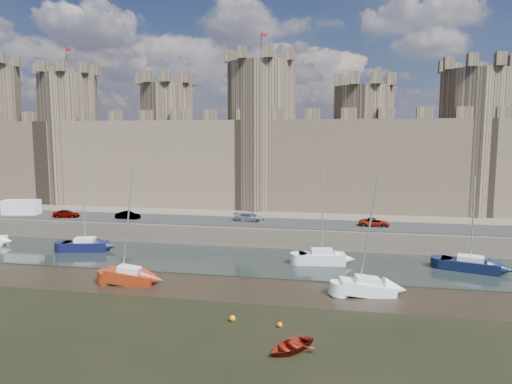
{
  "coord_description": "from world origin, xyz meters",
  "views": [
    {
      "loc": [
        15.1,
        -24.88,
        13.75
      ],
      "look_at": [
        6.15,
        22.0,
        8.08
      ],
      "focal_mm": 32.0,
      "sensor_mm": 36.0,
      "label": 1
    }
  ],
  "objects_px": {
    "sailboat_5": "(367,287)",
    "sailboat_2": "(322,257)",
    "car_3": "(374,223)",
    "car_0": "(66,214)",
    "car_1": "(128,215)",
    "car_2": "(250,217)",
    "sailboat_4": "(129,276)",
    "van": "(21,208)",
    "sailboat_3": "(470,264)",
    "sailboat_1": "(85,245)"
  },
  "relations": [
    {
      "from": "car_2",
      "to": "car_3",
      "type": "bearing_deg",
      "value": -82.58
    },
    {
      "from": "van",
      "to": "sailboat_3",
      "type": "distance_m",
      "value": 60.13
    },
    {
      "from": "sailboat_2",
      "to": "car_2",
      "type": "bearing_deg",
      "value": 126.93
    },
    {
      "from": "car_0",
      "to": "sailboat_4",
      "type": "height_order",
      "value": "sailboat_4"
    },
    {
      "from": "van",
      "to": "sailboat_2",
      "type": "xyz_separation_m",
      "value": [
        44.14,
        -9.46,
        -2.76
      ]
    },
    {
      "from": "car_2",
      "to": "van",
      "type": "height_order",
      "value": "van"
    },
    {
      "from": "car_3",
      "to": "sailboat_2",
      "type": "bearing_deg",
      "value": 149.5
    },
    {
      "from": "car_1",
      "to": "van",
      "type": "xyz_separation_m",
      "value": [
        -16.99,
        0.41,
        0.55
      ]
    },
    {
      "from": "car_2",
      "to": "van",
      "type": "distance_m",
      "value": 34.03
    },
    {
      "from": "car_1",
      "to": "car_2",
      "type": "distance_m",
      "value": 17.08
    },
    {
      "from": "car_2",
      "to": "van",
      "type": "xyz_separation_m",
      "value": [
        -34.01,
        -0.98,
        0.5
      ]
    },
    {
      "from": "sailboat_2",
      "to": "car_3",
      "type": "bearing_deg",
      "value": 51.34
    },
    {
      "from": "sailboat_5",
      "to": "sailboat_2",
      "type": "bearing_deg",
      "value": 105.24
    },
    {
      "from": "sailboat_4",
      "to": "car_2",
      "type": "bearing_deg",
      "value": 65.86
    },
    {
      "from": "car_2",
      "to": "sailboat_1",
      "type": "bearing_deg",
      "value": 127.43
    },
    {
      "from": "car_3",
      "to": "car_0",
      "type": "bearing_deg",
      "value": 93.16
    },
    {
      "from": "sailboat_2",
      "to": "sailboat_5",
      "type": "bearing_deg",
      "value": -71.27
    },
    {
      "from": "van",
      "to": "sailboat_5",
      "type": "xyz_separation_m",
      "value": [
        48.51,
        -18.46,
        -2.86
      ]
    },
    {
      "from": "sailboat_2",
      "to": "sailboat_3",
      "type": "relative_size",
      "value": 1.09
    },
    {
      "from": "car_3",
      "to": "sailboat_2",
      "type": "xyz_separation_m",
      "value": [
        -6.14,
        -10.04,
        -2.19
      ]
    },
    {
      "from": "car_1",
      "to": "car_0",
      "type": "bearing_deg",
      "value": 97.02
    },
    {
      "from": "sailboat_1",
      "to": "sailboat_3",
      "type": "distance_m",
      "value": 43.76
    },
    {
      "from": "sailboat_5",
      "to": "sailboat_3",
      "type": "bearing_deg",
      "value": 30.08
    },
    {
      "from": "van",
      "to": "sailboat_4",
      "type": "relative_size",
      "value": 0.48
    },
    {
      "from": "car_0",
      "to": "sailboat_3",
      "type": "relative_size",
      "value": 0.36
    },
    {
      "from": "sailboat_3",
      "to": "sailboat_5",
      "type": "relative_size",
      "value": 0.94
    },
    {
      "from": "car_1",
      "to": "car_2",
      "type": "xyz_separation_m",
      "value": [
        17.02,
        1.39,
        0.05
      ]
    },
    {
      "from": "car_3",
      "to": "sailboat_4",
      "type": "height_order",
      "value": "sailboat_4"
    },
    {
      "from": "sailboat_3",
      "to": "sailboat_5",
      "type": "bearing_deg",
      "value": -121.78
    },
    {
      "from": "sailboat_3",
      "to": "sailboat_4",
      "type": "xyz_separation_m",
      "value": [
        -32.8,
        -10.42,
        0.01
      ]
    },
    {
      "from": "sailboat_1",
      "to": "sailboat_2",
      "type": "xyz_separation_m",
      "value": [
        28.53,
        -0.43,
        0.03
      ]
    },
    {
      "from": "car_3",
      "to": "sailboat_4",
      "type": "bearing_deg",
      "value": 131.25
    },
    {
      "from": "van",
      "to": "car_0",
      "type": "bearing_deg",
      "value": -17.5
    },
    {
      "from": "sailboat_2",
      "to": "sailboat_1",
      "type": "bearing_deg",
      "value": 171.95
    },
    {
      "from": "sailboat_2",
      "to": "sailboat_4",
      "type": "height_order",
      "value": "sailboat_2"
    },
    {
      "from": "car_2",
      "to": "sailboat_4",
      "type": "height_order",
      "value": "sailboat_4"
    },
    {
      "from": "car_3",
      "to": "sailboat_3",
      "type": "relative_size",
      "value": 0.39
    },
    {
      "from": "sailboat_4",
      "to": "sailboat_2",
      "type": "bearing_deg",
      "value": 25.6
    },
    {
      "from": "van",
      "to": "sailboat_4",
      "type": "xyz_separation_m",
      "value": [
        26.57,
        -19.52,
        -2.83
      ]
    },
    {
      "from": "sailboat_1",
      "to": "sailboat_3",
      "type": "height_order",
      "value": "sailboat_1"
    },
    {
      "from": "car_0",
      "to": "van",
      "type": "xyz_separation_m",
      "value": [
        -7.94,
        1.04,
        0.5
      ]
    },
    {
      "from": "van",
      "to": "sailboat_4",
      "type": "distance_m",
      "value": 33.09
    },
    {
      "from": "car_3",
      "to": "car_1",
      "type": "bearing_deg",
      "value": 92.66
    },
    {
      "from": "car_0",
      "to": "car_3",
      "type": "distance_m",
      "value": 42.38
    },
    {
      "from": "car_1",
      "to": "sailboat_3",
      "type": "relative_size",
      "value": 0.35
    },
    {
      "from": "car_3",
      "to": "sailboat_2",
      "type": "height_order",
      "value": "sailboat_2"
    },
    {
      "from": "sailboat_1",
      "to": "sailboat_3",
      "type": "relative_size",
      "value": 1.07
    },
    {
      "from": "car_2",
      "to": "sailboat_1",
      "type": "xyz_separation_m",
      "value": [
        -18.4,
        -10.02,
        -2.29
      ]
    },
    {
      "from": "car_1",
      "to": "sailboat_2",
      "type": "relative_size",
      "value": 0.32
    },
    {
      "from": "sailboat_1",
      "to": "car_1",
      "type": "bearing_deg",
      "value": 67.64
    }
  ]
}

